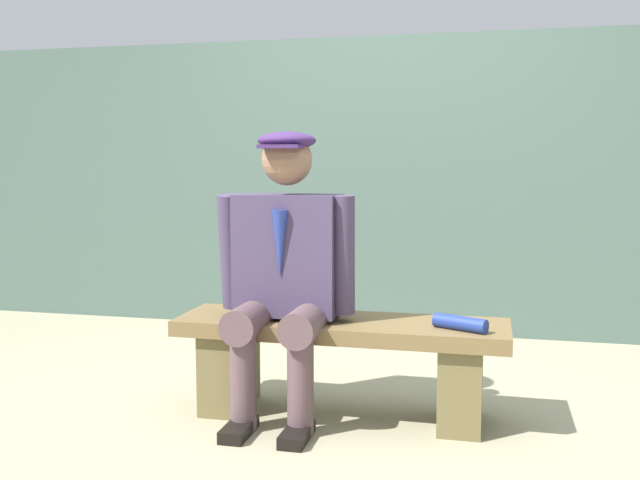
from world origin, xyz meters
name	(u,v)px	position (x,y,z in m)	size (l,w,h in m)	color
ground_plane	(341,415)	(0.00, 0.00, 0.00)	(30.00, 30.00, 0.00)	gray
bench	(341,353)	(0.00, 0.00, 0.29)	(1.45, 0.42, 0.43)	brown
seated_man	(285,263)	(0.24, 0.06, 0.68)	(0.61, 0.57, 1.25)	#423653
rolled_magazine	(460,323)	(-0.52, 0.08, 0.46)	(0.06, 0.06, 0.23)	navy
stadium_wall	(395,186)	(0.00, -1.77, 0.97)	(12.00, 0.24, 1.93)	#465D53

